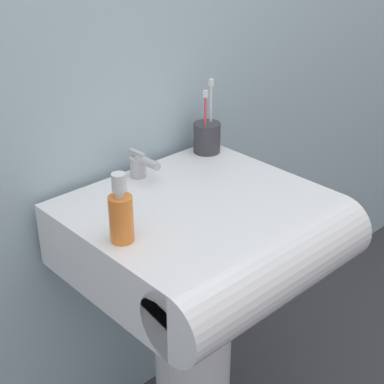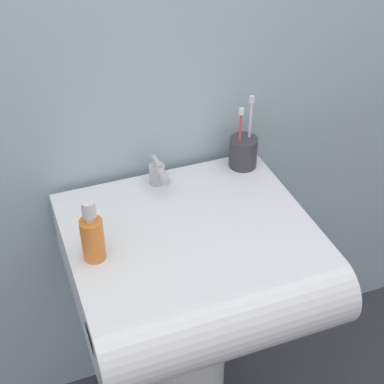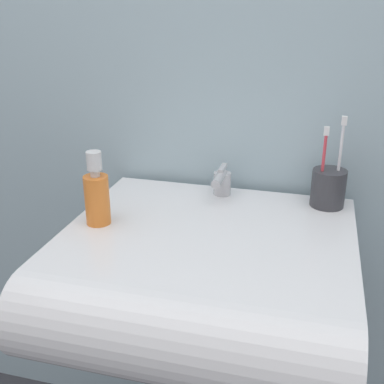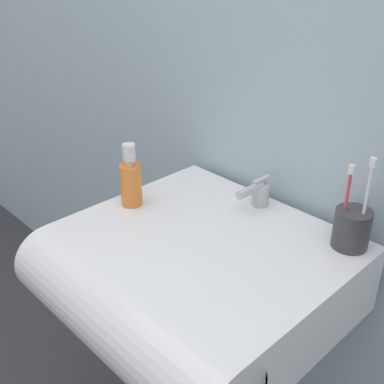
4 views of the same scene
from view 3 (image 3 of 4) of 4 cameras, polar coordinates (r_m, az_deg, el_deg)
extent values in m
cube|color=#9EB7C1|center=(1.21, 5.66, 17.78)|extent=(5.00, 0.05, 2.40)
cube|color=white|center=(1.07, 2.06, -8.56)|extent=(0.60, 0.50, 0.17)
cylinder|color=white|center=(0.87, -1.78, -16.65)|extent=(0.60, 0.17, 0.17)
cylinder|color=#B7B7BC|center=(1.20, 3.61, 1.01)|extent=(0.04, 0.04, 0.06)
cylinder|color=#B7B7BC|center=(1.15, 3.22, 1.59)|extent=(0.02, 0.08, 0.02)
cube|color=#B7B7BC|center=(1.18, 3.65, 2.82)|extent=(0.01, 0.06, 0.01)
cylinder|color=#38383D|center=(1.17, 15.85, 0.45)|extent=(0.08, 0.08, 0.09)
cylinder|color=#D83F4C|center=(1.14, 15.22, 2.70)|extent=(0.01, 0.01, 0.16)
cube|color=white|center=(1.12, 15.67, 6.98)|extent=(0.01, 0.01, 0.02)
cylinder|color=white|center=(1.15, 17.05, 3.27)|extent=(0.01, 0.01, 0.18)
cube|color=white|center=(1.13, 17.61, 8.07)|extent=(0.01, 0.01, 0.02)
cylinder|color=orange|center=(1.05, -11.17, -0.93)|extent=(0.05, 0.05, 0.11)
cylinder|color=silver|center=(1.03, -11.43, 2.22)|extent=(0.02, 0.02, 0.01)
cylinder|color=silver|center=(1.02, -11.54, 3.66)|extent=(0.03, 0.03, 0.04)
camera|label=1|loc=(1.11, -83.05, 15.81)|focal=55.00mm
camera|label=2|loc=(0.78, -106.97, 35.36)|focal=55.00mm
camera|label=4|loc=(0.51, 83.65, 19.35)|focal=45.00mm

